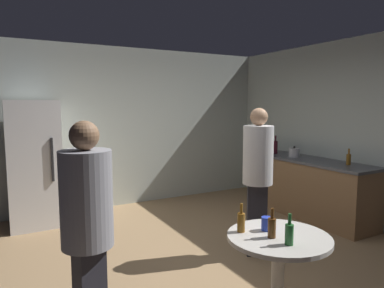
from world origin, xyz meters
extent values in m
cube|color=#9E7C56|center=(0.00, 0.00, -0.05)|extent=(5.20, 5.20, 0.10)
cube|color=beige|center=(0.00, 2.63, 1.35)|extent=(5.32, 0.06, 2.70)
cube|color=beige|center=(2.63, 0.00, 1.35)|extent=(0.06, 5.20, 2.70)
cube|color=white|center=(-1.50, 2.20, 0.90)|extent=(0.70, 0.65, 1.80)
cube|color=#262628|center=(-1.29, 1.86, 0.99)|extent=(0.03, 0.03, 0.60)
cube|color=olive|center=(2.28, 0.63, 0.43)|extent=(0.60, 2.16, 0.86)
cube|color=#4C4C51|center=(2.28, 0.63, 0.88)|extent=(0.64, 2.20, 0.04)
cylinder|color=#B2B2B7|center=(2.23, 0.88, 0.97)|extent=(0.17, 0.17, 0.14)
sphere|color=black|center=(2.23, 0.88, 1.06)|extent=(0.04, 0.04, 0.04)
cone|color=#B2B2B7|center=(2.35, 0.88, 0.98)|extent=(0.09, 0.04, 0.06)
cylinder|color=#3F141E|center=(2.23, 1.33, 1.01)|extent=(0.08, 0.08, 0.22)
cylinder|color=#3F141E|center=(2.23, 1.33, 1.17)|extent=(0.03, 0.03, 0.09)
cylinder|color=#8C5919|center=(2.34, -0.03, 0.98)|extent=(0.06, 0.06, 0.15)
cylinder|color=#8C5919|center=(2.34, -0.03, 1.09)|extent=(0.02, 0.02, 0.08)
cylinder|color=beige|center=(-0.05, -1.25, 0.35)|extent=(0.10, 0.10, 0.70)
cylinder|color=beige|center=(-0.05, -1.25, 0.72)|extent=(0.80, 0.80, 0.03)
cylinder|color=#8C5919|center=(-0.26, -1.04, 0.81)|extent=(0.06, 0.06, 0.15)
cylinder|color=#8C5919|center=(-0.26, -1.04, 0.93)|extent=(0.02, 0.02, 0.08)
cylinder|color=#593314|center=(-0.13, -1.25, 0.81)|extent=(0.06, 0.06, 0.15)
cylinder|color=#593314|center=(-0.13, -1.25, 0.93)|extent=(0.02, 0.02, 0.08)
cylinder|color=#26662D|center=(-0.11, -1.41, 0.81)|extent=(0.06, 0.06, 0.15)
cylinder|color=#26662D|center=(-0.11, -1.41, 0.93)|extent=(0.02, 0.02, 0.08)
cylinder|color=blue|center=(-0.07, -1.11, 0.79)|extent=(0.08, 0.08, 0.11)
cylinder|color=gray|center=(-1.43, -0.91, 1.13)|extent=(0.38, 0.38, 0.64)
sphere|color=#8C6647|center=(-1.43, -0.91, 1.55)|extent=(0.19, 0.19, 0.19)
cube|color=#2D2D38|center=(0.65, -0.13, 0.42)|extent=(0.28, 0.26, 0.84)
cylinder|color=white|center=(0.65, -0.13, 1.17)|extent=(0.47, 0.47, 0.66)
sphere|color=tan|center=(0.65, -0.13, 1.60)|extent=(0.20, 0.20, 0.20)
camera|label=1|loc=(-1.90, -3.21, 1.75)|focal=32.77mm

